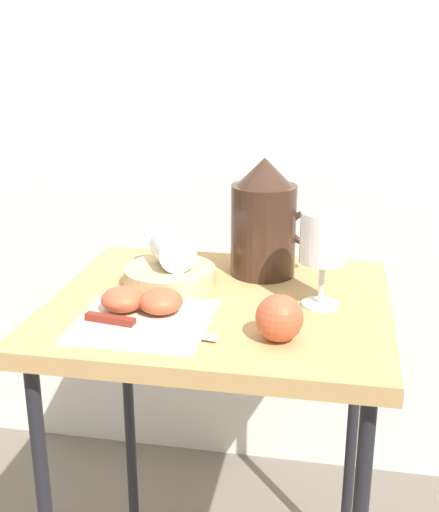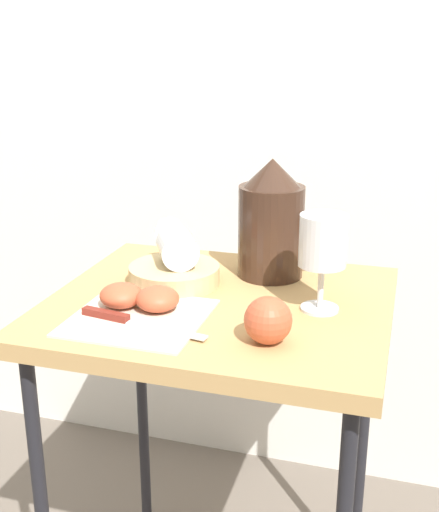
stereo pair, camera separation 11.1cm
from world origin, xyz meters
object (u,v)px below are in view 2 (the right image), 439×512
object	(u,v)px
apple_half_left	(121,295)
apple_whole	(268,320)
table	(220,336)
pitcher	(271,229)
knife	(124,319)
wine_glass_upright	(323,246)
wine_glass_tipped_near	(177,246)
apple_half_right	(158,299)
basket_tray	(174,275)

from	to	relation	value
apple_half_left	apple_whole	xyz separation A→B (m)	(0.26, -0.06, 0.01)
table	apple_whole	bearing A→B (deg)	-50.36
apple_half_left	pitcher	bearing A→B (deg)	48.59
apple_whole	knife	bearing A→B (deg)	-179.83
apple_whole	knife	xyz separation A→B (m)	(-0.23, -0.00, -0.03)
wine_glass_upright	wine_glass_tipped_near	world-z (taller)	wine_glass_upright
pitcher	apple_half_right	world-z (taller)	pitcher
basket_tray	apple_half_right	xyz separation A→B (m)	(0.02, -0.13, 0.01)
wine_glass_upright	knife	size ratio (longest dim) A/B	0.74
pitcher	apple_whole	size ratio (longest dim) A/B	3.11
wine_glass_tipped_near	apple_half_right	distance (m)	0.15
basket_tray	wine_glass_upright	world-z (taller)	wine_glass_upright
wine_glass_tipped_near	knife	xyz separation A→B (m)	(-0.02, -0.20, -0.06)
table	apple_whole	xyz separation A→B (m)	(0.12, -0.14, 0.11)
apple_whole	wine_glass_tipped_near	bearing A→B (deg)	136.92
basket_tray	apple_half_right	world-z (taller)	apple_half_right
basket_tray	wine_glass_upright	distance (m)	0.29
basket_tray	wine_glass_tipped_near	distance (m)	0.05
basket_tray	wine_glass_upright	bearing A→B (deg)	-9.50
basket_tray	wine_glass_tipped_near	world-z (taller)	wine_glass_tipped_near
basket_tray	apple_whole	distance (m)	0.29
basket_tray	apple_half_left	distance (m)	0.14
table	basket_tray	distance (m)	0.14
apple_half_left	knife	size ratio (longest dim) A/B	0.32
wine_glass_upright	apple_half_left	world-z (taller)	wine_glass_upright
wine_glass_tipped_near	knife	world-z (taller)	wine_glass_tipped_near
apple_half_left	wine_glass_upright	bearing A→B (deg)	15.67
wine_glass_upright	apple_whole	size ratio (longest dim) A/B	2.27
pitcher	apple_whole	bearing A→B (deg)	-78.46
basket_tray	wine_glass_tipped_near	size ratio (longest dim) A/B	1.06
apple_half_left	table	bearing A→B (deg)	30.00
apple_half_left	knife	xyz separation A→B (m)	(0.03, -0.06, -0.02)
wine_glass_tipped_near	apple_half_left	xyz separation A→B (m)	(-0.05, -0.15, -0.05)
wine_glass_tipped_near	apple_half_right	size ratio (longest dim) A/B	2.19
table	knife	distance (m)	0.20
wine_glass_upright	wine_glass_tipped_near	xyz separation A→B (m)	(-0.27, 0.06, -0.04)
pitcher	apple_half_right	distance (m)	0.28
wine_glass_upright	apple_half_left	xyz separation A→B (m)	(-0.32, -0.09, -0.09)
apple_half_right	apple_half_left	bearing A→B (deg)	-177.70
table	wine_glass_upright	distance (m)	0.25
apple_half_left	wine_glass_tipped_near	bearing A→B (deg)	72.35
apple_half_right	knife	bearing A→B (deg)	-119.13
basket_tray	apple_half_left	world-z (taller)	apple_half_left
pitcher	wine_glass_tipped_near	size ratio (longest dim) A/B	1.42
apple_whole	knife	distance (m)	0.23
basket_tray	wine_glass_upright	size ratio (longest dim) A/B	1.02
pitcher	table	bearing A→B (deg)	-111.50
wine_glass_upright	table	bearing A→B (deg)	-178.29
basket_tray	pitcher	distance (m)	0.20
apple_half_right	wine_glass_tipped_near	bearing A→B (deg)	97.02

